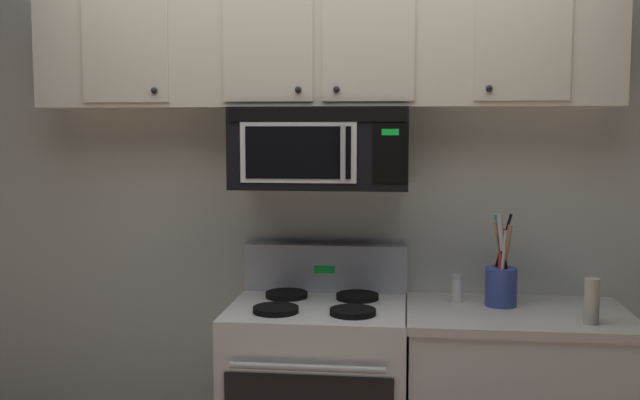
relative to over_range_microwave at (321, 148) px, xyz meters
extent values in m
cube|color=silver|center=(0.00, 0.25, -0.23)|extent=(5.20, 0.10, 2.70)
cylinder|color=#B7BABF|center=(0.00, -0.48, -0.84)|extent=(0.61, 0.03, 0.03)
cube|color=#B7BABF|center=(0.00, 0.16, -0.57)|extent=(0.76, 0.07, 0.22)
cube|color=#19D83F|center=(0.00, 0.13, -0.57)|extent=(0.10, 0.00, 0.04)
cylinder|color=black|center=(-0.16, -0.26, -0.66)|extent=(0.19, 0.19, 0.02)
cylinder|color=black|center=(0.16, -0.26, -0.66)|extent=(0.19, 0.19, 0.02)
cylinder|color=black|center=(-0.16, 0.02, -0.66)|extent=(0.19, 0.19, 0.02)
cylinder|color=black|center=(0.16, 0.02, -0.66)|extent=(0.19, 0.19, 0.02)
cube|color=black|center=(0.00, 0.00, 0.00)|extent=(0.76, 0.39, 0.35)
cube|color=black|center=(0.00, -0.19, 0.14)|extent=(0.73, 0.01, 0.06)
cube|color=white|center=(-0.07, -0.19, -0.02)|extent=(0.49, 0.01, 0.25)
cube|color=black|center=(-0.07, -0.20, -0.02)|extent=(0.44, 0.01, 0.22)
cube|color=black|center=(0.31, -0.19, -0.02)|extent=(0.14, 0.01, 0.25)
cube|color=#19D83F|center=(0.31, -0.20, 0.07)|extent=(0.07, 0.00, 0.03)
cylinder|color=#B7BABF|center=(0.11, -0.22, -0.02)|extent=(0.02, 0.02, 0.23)
cube|color=beige|center=(0.00, 0.03, 0.45)|extent=(2.50, 0.33, 0.55)
cube|color=beige|center=(-0.83, -0.14, 0.45)|extent=(0.38, 0.01, 0.51)
sphere|color=black|center=(-0.70, -0.15, 0.24)|extent=(0.03, 0.03, 0.03)
cube|color=beige|center=(-0.21, -0.14, 0.45)|extent=(0.38, 0.01, 0.51)
sphere|color=black|center=(-0.08, -0.15, 0.24)|extent=(0.03, 0.03, 0.03)
cube|color=beige|center=(0.21, -0.14, 0.45)|extent=(0.38, 0.01, 0.51)
sphere|color=black|center=(0.08, -0.15, 0.24)|extent=(0.03, 0.03, 0.03)
cube|color=beige|center=(0.83, -0.14, 0.45)|extent=(0.38, 0.01, 0.51)
sphere|color=black|center=(0.70, -0.15, 0.24)|extent=(0.03, 0.03, 0.03)
cube|color=beige|center=(0.84, -0.11, -0.69)|extent=(0.93, 0.65, 0.03)
cylinder|color=#384C9E|center=(0.78, -0.03, -0.59)|extent=(0.13, 0.13, 0.17)
cylinder|color=silver|center=(0.78, -0.04, -0.43)|extent=(0.06, 0.05, 0.32)
cylinder|color=#BCBCC1|center=(0.78, -0.06, -0.46)|extent=(0.04, 0.04, 0.24)
cylinder|color=#A87A47|center=(0.78, -0.02, -0.45)|extent=(0.07, 0.04, 0.28)
cylinder|color=teal|center=(0.78, 0.00, -0.44)|extent=(0.07, 0.08, 0.30)
cylinder|color=black|center=(0.78, 0.00, -0.43)|extent=(0.09, 0.02, 0.31)
cylinder|color=red|center=(0.78, -0.04, -0.46)|extent=(0.04, 0.08, 0.25)
cylinder|color=olive|center=(0.80, -0.05, -0.45)|extent=(0.04, 0.09, 0.27)
cylinder|color=black|center=(0.79, -0.04, -0.47)|extent=(0.06, 0.06, 0.23)
cylinder|color=white|center=(0.60, 0.01, -0.62)|extent=(0.05, 0.05, 0.10)
cylinder|color=#B7BABF|center=(0.60, 0.01, -0.56)|extent=(0.05, 0.05, 0.02)
cylinder|color=#B7B2A8|center=(1.10, -0.29, -0.59)|extent=(0.06, 0.06, 0.18)
cylinder|color=olive|center=(0.81, 0.10, -0.63)|extent=(0.04, 0.04, 0.09)
cylinder|color=black|center=(0.81, 0.10, -0.58)|extent=(0.04, 0.04, 0.02)
camera|label=1|loc=(0.38, -3.25, 0.09)|focal=41.87mm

